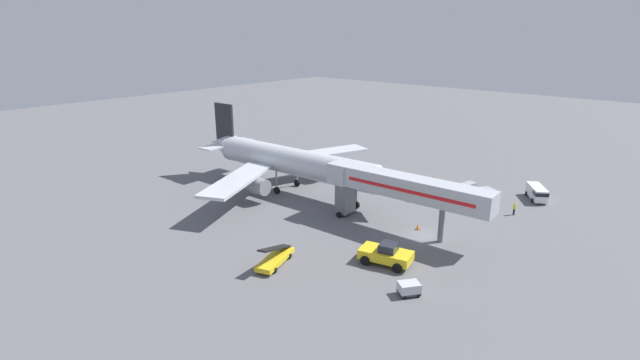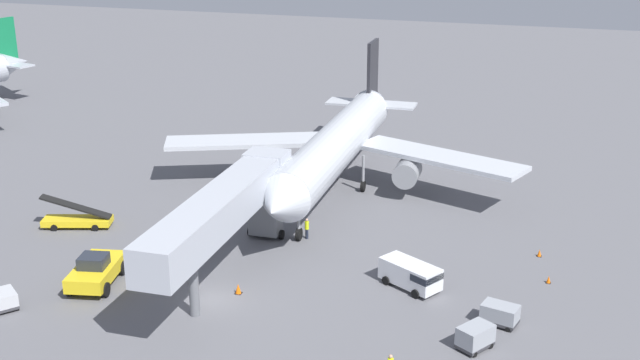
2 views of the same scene
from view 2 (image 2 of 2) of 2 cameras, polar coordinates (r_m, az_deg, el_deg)
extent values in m
plane|color=slate|center=(58.13, -7.57, -8.58)|extent=(300.00, 300.00, 0.00)
cylinder|color=silver|center=(76.25, 1.09, 2.45)|extent=(5.52, 30.04, 4.24)
cone|color=silver|center=(61.11, -3.00, -1.86)|extent=(4.30, 3.71, 4.15)
cone|color=silver|center=(92.80, 3.95, 5.64)|extent=(4.26, 5.67, 4.03)
cube|color=#232328|center=(90.65, 3.82, 7.86)|extent=(0.55, 4.34, 6.78)
cube|color=silver|center=(90.57, 5.29, 5.40)|extent=(5.22, 3.36, 0.24)
cube|color=silver|center=(91.63, 2.15, 5.63)|extent=(5.22, 3.36, 0.24)
cube|color=silver|center=(76.99, 8.60, 1.66)|extent=(17.49, 9.77, 0.44)
cube|color=silver|center=(81.65, -5.13, 2.81)|extent=(17.28, 10.99, 0.44)
cylinder|color=gray|center=(76.86, 6.30, 0.55)|extent=(2.59, 3.29, 2.45)
cylinder|color=gray|center=(80.18, -3.43, 1.42)|extent=(2.59, 3.29, 2.45)
cylinder|color=gray|center=(66.62, -1.55, -2.67)|extent=(0.28, 0.28, 3.19)
cylinder|color=black|center=(67.22, -1.53, -3.93)|extent=(0.40, 1.11, 1.10)
cylinder|color=gray|center=(78.21, 3.14, 0.66)|extent=(0.28, 0.28, 3.19)
cylinder|color=black|center=(78.73, 3.12, -0.45)|extent=(0.40, 1.11, 1.10)
cylinder|color=gray|center=(79.38, -0.29, 0.97)|extent=(0.28, 0.28, 3.19)
cylinder|color=black|center=(79.89, -0.29, -0.12)|extent=(0.40, 1.11, 1.10)
cube|color=#B2B7C1|center=(57.17, -7.56, -2.38)|extent=(3.79, 20.51, 2.70)
cube|color=red|center=(57.78, -8.94, -2.22)|extent=(0.70, 17.13, 0.44)
cube|color=#B2B7C1|center=(66.58, -3.85, 0.87)|extent=(3.56, 2.93, 2.84)
cube|color=#232833|center=(67.66, -3.48, 1.40)|extent=(3.31, 0.37, 0.90)
cube|color=slate|center=(67.23, -3.96, -2.13)|extent=(2.62, 1.90, 4.31)
cylinder|color=black|center=(68.51, -5.04, -3.68)|extent=(0.33, 0.81, 0.80)
cylinder|color=black|center=(67.59, -2.78, -3.96)|extent=(0.33, 0.81, 0.80)
cylinder|color=slate|center=(55.29, -9.10, -7.44)|extent=(0.70, 0.70, 4.71)
cube|color=yellow|center=(61.73, -15.84, -6.35)|extent=(4.01, 6.18, 1.04)
cube|color=#232833|center=(61.09, -16.01, -5.64)|extent=(2.31, 2.20, 0.90)
cylinder|color=black|center=(59.94, -15.22, -7.64)|extent=(0.64, 1.16, 1.10)
cylinder|color=black|center=(60.90, -17.58, -7.44)|extent=(0.64, 1.16, 1.10)
cylinder|color=black|center=(63.06, -14.07, -6.16)|extent=(0.64, 1.16, 1.10)
cylinder|color=black|center=(63.97, -16.33, -5.99)|extent=(0.64, 1.16, 1.10)
cube|color=yellow|center=(73.14, -17.08, -2.84)|extent=(6.27, 3.71, 0.55)
cube|color=black|center=(72.67, -17.18, -1.85)|extent=(6.04, 2.91, 2.09)
cylinder|color=black|center=(72.99, -18.61, -3.28)|extent=(0.64, 0.40, 0.60)
cylinder|color=black|center=(74.59, -18.18, -2.75)|extent=(0.64, 0.40, 0.60)
cylinder|color=black|center=(71.93, -15.89, -3.33)|extent=(0.64, 0.40, 0.60)
cylinder|color=black|center=(73.55, -15.53, -2.79)|extent=(0.64, 0.40, 0.60)
cube|color=white|center=(59.35, 6.52, -6.72)|extent=(5.08, 4.04, 1.65)
cube|color=#1E232D|center=(58.27, 7.71, -6.88)|extent=(2.30, 2.50, 0.53)
cylinder|color=black|center=(59.51, 8.17, -7.55)|extent=(0.77, 0.65, 0.68)
cylinder|color=black|center=(58.19, 6.94, -8.14)|extent=(0.77, 0.65, 0.68)
cylinder|color=black|center=(61.20, 6.07, -6.67)|extent=(0.77, 0.65, 0.68)
cylinder|color=black|center=(59.92, 4.83, -7.22)|extent=(0.77, 0.65, 0.68)
cube|color=#38383D|center=(52.69, 11.09, -11.55)|extent=(2.46, 2.73, 0.22)
cube|color=#999EA5|center=(52.34, 11.14, -10.88)|extent=(2.46, 2.73, 1.20)
cylinder|color=black|center=(53.66, 11.06, -11.08)|extent=(0.29, 0.37, 0.36)
cylinder|color=black|center=(52.95, 12.23, -11.61)|extent=(0.29, 0.37, 0.36)
cylinder|color=black|center=(52.56, 9.93, -11.69)|extent=(0.29, 0.37, 0.36)
cylinder|color=black|center=(51.84, 11.10, -12.24)|extent=(0.29, 0.37, 0.36)
cube|color=#38383D|center=(55.78, 12.80, -9.84)|extent=(2.66, 1.99, 0.22)
cube|color=#999EA5|center=(55.48, 12.85, -9.26)|extent=(2.66, 1.99, 1.05)
cylinder|color=black|center=(55.48, 11.73, -10.05)|extent=(0.38, 0.20, 0.36)
cylinder|color=black|center=(56.63, 12.22, -9.45)|extent=(0.38, 0.20, 0.36)
cylinder|color=black|center=(55.04, 13.39, -10.44)|extent=(0.38, 0.20, 0.36)
cylinder|color=black|center=(56.20, 13.84, -9.82)|extent=(0.38, 0.20, 0.36)
cube|color=#38383D|center=(60.62, -21.75, -8.35)|extent=(2.50, 2.39, 0.22)
cube|color=silver|center=(60.38, -21.81, -7.87)|extent=(2.50, 2.39, 0.91)
cylinder|color=black|center=(60.16, -20.94, -8.57)|extent=(0.36, 0.31, 0.36)
cylinder|color=black|center=(61.41, -21.28, -8.04)|extent=(0.36, 0.31, 0.36)
cylinder|color=#1E2333|center=(67.57, -0.95, -3.90)|extent=(0.36, 0.36, 0.89)
cylinder|color=#D8EA19|center=(67.27, -0.96, -3.28)|extent=(0.48, 0.48, 0.70)
sphere|color=tan|center=(67.08, -0.96, -2.89)|extent=(0.24, 0.24, 0.24)
sphere|color=tan|center=(47.90, 5.12, -12.55)|extent=(0.24, 0.24, 0.24)
cube|color=black|center=(62.51, 16.13, -7.13)|extent=(0.38, 0.38, 0.03)
cone|color=orange|center=(62.39, 16.15, -6.89)|extent=(0.32, 0.32, 0.55)
cube|color=black|center=(58.87, -5.90, -8.12)|extent=(0.51, 0.51, 0.03)
cone|color=orange|center=(58.69, -5.92, -7.78)|extent=(0.43, 0.43, 0.75)
cube|color=black|center=(66.83, 15.51, -5.31)|extent=(0.39, 0.39, 0.03)
cone|color=orange|center=(66.72, 15.53, -5.08)|extent=(0.33, 0.33, 0.57)
cone|color=#B7BCC6|center=(125.60, -21.16, 7.86)|extent=(4.61, 5.46, 3.70)
cube|color=#147A47|center=(124.30, -21.79, 9.37)|extent=(1.13, 3.76, 6.23)
cube|color=#B7BCC6|center=(122.82, -21.03, 7.73)|extent=(5.14, 3.65, 0.24)
camera|label=1|loc=(76.05, -57.09, 9.01)|focal=26.50mm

